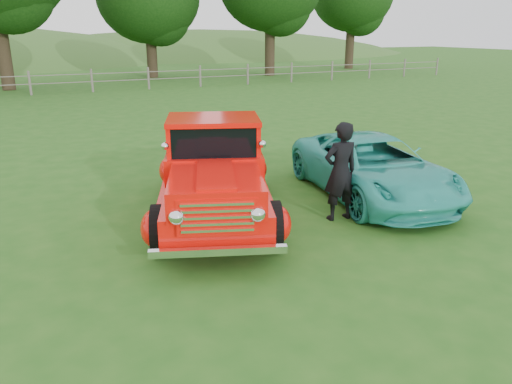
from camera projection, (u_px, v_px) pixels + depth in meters
name	position (u px, v px, depth m)	size (l,w,h in m)	color
ground	(308.00, 252.00, 7.47)	(140.00, 140.00, 0.00)	#205316
distant_hills	(14.00, 98.00, 58.30)	(116.00, 60.00, 18.00)	#335920
fence_line	(92.00, 81.00, 26.18)	(48.00, 0.12, 1.20)	#6B635A
red_pickup	(214.00, 173.00, 8.67)	(3.39, 5.28, 1.78)	black
teal_sedan	(373.00, 167.00, 9.77)	(1.98, 4.30, 1.19)	teal
man	(340.00, 172.00, 8.51)	(0.63, 0.41, 1.72)	black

